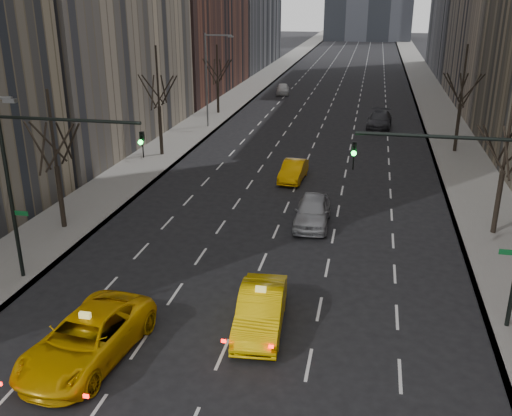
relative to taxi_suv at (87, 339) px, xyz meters
The scene contains 16 objects.
sidewalk_left 63.69m from the taxi_suv, 96.75° to the left, with size 4.50×320.00×0.15m, color slate.
sidewalk_right 65.50m from the taxi_suv, 74.94° to the left, with size 4.50×320.00×0.15m, color slate.
tree_lw_b 13.67m from the taxi_suv, 122.75° to the left, with size 3.36×3.50×7.82m.
tree_lw_c 28.36m from the taxi_suv, 104.86° to the left, with size 3.36×3.50×8.74m.
tree_lw_d 45.90m from the taxi_suv, 99.08° to the left, with size 3.36×3.50×7.36m.
tree_rw_b 22.84m from the taxi_suv, 42.27° to the left, with size 3.36×3.50×7.82m.
tree_rw_c 37.37m from the taxi_suv, 63.23° to the left, with size 3.36×3.50×8.74m.
traffic_mast_left 8.22m from the taxi_suv, 129.62° to the left, with size 6.69×0.39×8.00m.
traffic_mast_right 15.54m from the taxi_suv, 20.68° to the left, with size 6.69×0.39×8.00m.
streetlight_far 39.01m from the taxi_suv, 99.02° to the left, with size 2.83×0.22×9.00m.
taxi_suv is the anchor object (origin of this frame).
taxi_sedan 6.70m from the taxi_suv, 29.38° to the left, with size 1.76×5.05×1.66m, color yellow.
silver_sedan_ahead 16.15m from the taxi_suv, 65.63° to the left, with size 1.96×4.86×1.66m, color #9C9DA3.
far_taxi 23.29m from the taxi_suv, 79.11° to the left, with size 1.50×4.30×1.42m, color #F8A605.
far_suv_grey 42.65m from the taxi_suv, 75.81° to the left, with size 2.31×5.68×1.65m, color #29292D.
far_car_white 59.78m from the taxi_suv, 92.12° to the left, with size 1.68×4.19×1.43m, color silver.
Camera 1 is at (4.85, -9.44, 12.69)m, focal length 40.00 mm.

